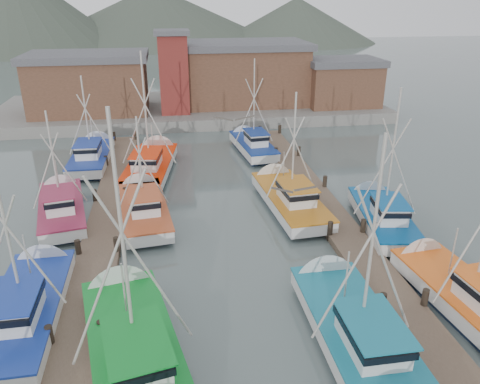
{
  "coord_description": "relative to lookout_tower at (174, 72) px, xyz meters",
  "views": [
    {
      "loc": [
        -2.8,
        -17.78,
        13.3
      ],
      "look_at": [
        1.03,
        6.86,
        2.6
      ],
      "focal_mm": 35.0,
      "sensor_mm": 36.0,
      "label": 1
    }
  ],
  "objects": [
    {
      "name": "ground",
      "position": [
        2.0,
        -33.0,
        -5.55
      ],
      "size": [
        260.0,
        260.0,
        0.0
      ],
      "primitive_type": "plane",
      "color": "#4C5C59",
      "rests_on": "ground"
    },
    {
      "name": "dock_left",
      "position": [
        -5.0,
        -28.96,
        -5.34
      ],
      "size": [
        2.3,
        46.0,
        1.5
      ],
      "color": "brown",
      "rests_on": "ground"
    },
    {
      "name": "dock_right",
      "position": [
        9.0,
        -28.96,
        -5.34
      ],
      "size": [
        2.3,
        46.0,
        1.5
      ],
      "color": "brown",
      "rests_on": "ground"
    },
    {
      "name": "quay",
      "position": [
        2.0,
        4.0,
        -4.95
      ],
      "size": [
        44.0,
        16.0,
        1.2
      ],
      "primitive_type": "cube",
      "color": "gray",
      "rests_on": "ground"
    },
    {
      "name": "shed_left",
      "position": [
        -9.0,
        2.0,
        -1.21
      ],
      "size": [
        12.72,
        8.48,
        6.2
      ],
      "color": "brown",
      "rests_on": "quay"
    },
    {
      "name": "shed_center",
      "position": [
        8.0,
        4.0,
        -0.86
      ],
      "size": [
        14.84,
        9.54,
        6.9
      ],
      "color": "brown",
      "rests_on": "quay"
    },
    {
      "name": "shed_right",
      "position": [
        19.0,
        1.0,
        -1.71
      ],
      "size": [
        8.48,
        6.36,
        5.2
      ],
      "color": "brown",
      "rests_on": "quay"
    },
    {
      "name": "lookout_tower",
      "position": [
        0.0,
        0.0,
        0.0
      ],
      "size": [
        3.6,
        3.6,
        8.5
      ],
      "color": "maroon",
      "rests_on": "quay"
    },
    {
      "name": "distant_hills",
      "position": [
        -10.76,
        89.59,
        -5.55
      ],
      "size": [
        175.0,
        140.0,
        42.0
      ],
      "color": "#414B3E",
      "rests_on": "ground"
    },
    {
      "name": "boat_4",
      "position": [
        -2.74,
        -35.85,
        -4.86
      ],
      "size": [
        5.12,
        10.6,
        11.12
      ],
      "rotation": [
        0.0,
        0.0,
        0.21
      ],
      "color": "#0F1B34",
      "rests_on": "ground"
    },
    {
      "name": "boat_5",
      "position": [
        6.12,
        -36.27,
        -4.87
      ],
      "size": [
        4.04,
        9.87,
        9.99
      ],
      "rotation": [
        0.0,
        0.0,
        0.01
      ],
      "color": "#0F1B34",
      "rests_on": "ground"
    },
    {
      "name": "boat_6",
      "position": [
        -7.37,
        -32.63,
        -4.87
      ],
      "size": [
        3.54,
        9.19,
        8.46
      ],
      "rotation": [
        0.0,
        0.0,
        0.02
      ],
      "color": "#0F1B34",
      "rests_on": "ground"
    },
    {
      "name": "boat_7",
      "position": [
        11.86,
        -34.82,
        -4.86
      ],
      "size": [
        4.1,
        9.18,
        10.28
      ],
      "rotation": [
        0.0,
        0.0,
        0.1
      ],
      "color": "#0F1B34",
      "rests_on": "ground"
    },
    {
      "name": "boat_8",
      "position": [
        -2.74,
        -23.08,
        -4.88
      ],
      "size": [
        3.71,
        9.07,
        7.44
      ],
      "rotation": [
        0.0,
        0.0,
        0.12
      ],
      "color": "#0F1B34",
      "rests_on": "ground"
    },
    {
      "name": "boat_9",
      "position": [
        6.73,
        -23.06,
        -4.87
      ],
      "size": [
        3.63,
        9.58,
        8.65
      ],
      "rotation": [
        0.0,
        0.0,
        0.08
      ],
      "color": "#0F1B34",
      "rests_on": "ground"
    },
    {
      "name": "boat_10",
      "position": [
        -7.92,
        -22.23,
        -4.87
      ],
      "size": [
        4.19,
        8.84,
        7.7
      ],
      "rotation": [
        0.0,
        0.0,
        0.2
      ],
      "color": "#0F1B34",
      "rests_on": "ground"
    },
    {
      "name": "boat_11",
      "position": [
        11.74,
        -26.53,
        -4.87
      ],
      "size": [
        3.82,
        8.64,
        9.27
      ],
      "rotation": [
        0.0,
        0.0,
        -0.16
      ],
      "color": "#0F1B34",
      "rests_on": "ground"
    },
    {
      "name": "boat_12",
      "position": [
        -2.38,
        -15.04,
        -4.86
      ],
      "size": [
        4.53,
        10.3,
        10.38
      ],
      "rotation": [
        0.0,
        0.0,
        -0.15
      ],
      "color": "#0F1B34",
      "rests_on": "ground"
    },
    {
      "name": "boat_13",
      "position": [
        6.42,
        -11.12,
        -4.87
      ],
      "size": [
        3.51,
        8.38,
        8.89
      ],
      "rotation": [
        0.0,
        0.0,
        0.1
      ],
      "color": "#0F1B34",
      "rests_on": "ground"
    },
    {
      "name": "boat_14",
      "position": [
        -7.31,
        -11.98,
        -4.87
      ],
      "size": [
        3.42,
        9.13,
        8.13
      ],
      "rotation": [
        0.0,
        0.0,
        -0.02
      ],
      "color": "#0F1B34",
      "rests_on": "ground"
    },
    {
      "name": "gull_near",
      "position": [
        3.22,
        -36.75,
        1.61
      ],
      "size": [
        1.55,
        0.64,
        0.24
      ],
      "rotation": [
        0.0,
        0.0,
        -0.2
      ],
      "color": "gray",
      "rests_on": "ground"
    },
    {
      "name": "gull_far",
      "position": [
        1.6,
        -33.93,
        3.4
      ],
      "size": [
        1.55,
        0.62,
        0.24
      ],
      "rotation": [
        0.0,
        0.0,
        -0.09
      ],
      "color": "gray",
      "rests_on": "ground"
    }
  ]
}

